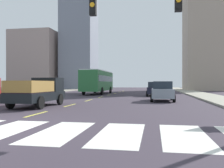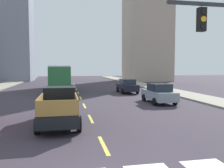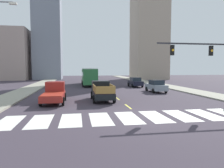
# 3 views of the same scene
# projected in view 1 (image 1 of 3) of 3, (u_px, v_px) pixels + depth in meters

# --- Properties ---
(sidewalk_right) EXTENTS (3.40, 110.00, 0.15)m
(sidewalk_right) POSITION_uv_depth(u_px,v_px,m) (215.00, 98.00, 24.12)
(sidewalk_right) COLOR #9B9785
(sidewalk_right) RESTS_ON ground
(crosswalk_stripe_5) EXTENTS (1.39, 3.70, 0.01)m
(crosswalk_stripe_5) POSITION_uv_depth(u_px,v_px,m) (7.00, 130.00, 8.24)
(crosswalk_stripe_5) COLOR white
(crosswalk_stripe_5) RESTS_ON ground
(crosswalk_stripe_6) EXTENTS (1.39, 3.70, 0.01)m
(crosswalk_stripe_6) POSITION_uv_depth(u_px,v_px,m) (61.00, 131.00, 7.91)
(crosswalk_stripe_6) COLOR white
(crosswalk_stripe_6) RESTS_ON ground
(crosswalk_stripe_7) EXTENTS (1.39, 3.70, 0.01)m
(crosswalk_stripe_7) POSITION_uv_depth(u_px,v_px,m) (120.00, 134.00, 7.58)
(crosswalk_stripe_7) COLOR white
(crosswalk_stripe_7) RESTS_ON ground
(crosswalk_stripe_8) EXTENTS (1.39, 3.70, 0.01)m
(crosswalk_stripe_8) POSITION_uv_depth(u_px,v_px,m) (184.00, 136.00, 7.25)
(crosswalk_stripe_8) COLOR white
(crosswalk_stripe_8) RESTS_ON ground
(lane_dash_0) EXTENTS (0.16, 2.40, 0.01)m
(lane_dash_0) POSITION_uv_depth(u_px,v_px,m) (37.00, 114.00, 12.35)
(lane_dash_0) COLOR #E2D546
(lane_dash_0) RESTS_ON ground
(lane_dash_1) EXTENTS (0.16, 2.40, 0.01)m
(lane_dash_1) POSITION_uv_depth(u_px,v_px,m) (70.00, 105.00, 17.27)
(lane_dash_1) COLOR #E2D546
(lane_dash_1) RESTS_ON ground
(lane_dash_2) EXTENTS (0.16, 2.40, 0.01)m
(lane_dash_2) POSITION_uv_depth(u_px,v_px,m) (89.00, 100.00, 22.20)
(lane_dash_2) COLOR #E2D546
(lane_dash_2) RESTS_ON ground
(lane_dash_3) EXTENTS (0.16, 2.40, 0.01)m
(lane_dash_3) POSITION_uv_depth(u_px,v_px,m) (101.00, 97.00, 27.13)
(lane_dash_3) COLOR #E2D546
(lane_dash_3) RESTS_ON ground
(lane_dash_4) EXTENTS (0.16, 2.40, 0.01)m
(lane_dash_4) POSITION_uv_depth(u_px,v_px,m) (109.00, 95.00, 32.05)
(lane_dash_4) COLOR #E2D546
(lane_dash_4) RESTS_ON ground
(lane_dash_5) EXTENTS (0.16, 2.40, 0.01)m
(lane_dash_5) POSITION_uv_depth(u_px,v_px,m) (115.00, 93.00, 36.98)
(lane_dash_5) COLOR #E2D546
(lane_dash_5) RESTS_ON ground
(lane_dash_6) EXTENTS (0.16, 2.40, 0.01)m
(lane_dash_6) POSITION_uv_depth(u_px,v_px,m) (120.00, 92.00, 41.91)
(lane_dash_6) COLOR #E2D546
(lane_dash_6) RESTS_ON ground
(lane_dash_7) EXTENTS (0.16, 2.40, 0.01)m
(lane_dash_7) POSITION_uv_depth(u_px,v_px,m) (123.00, 91.00, 46.83)
(lane_dash_7) COLOR #E2D546
(lane_dash_7) RESTS_ON ground
(pickup_stakebed) EXTENTS (2.18, 5.20, 1.96)m
(pickup_stakebed) POSITION_uv_depth(u_px,v_px,m) (40.00, 92.00, 16.75)
(pickup_stakebed) COLOR black
(pickup_stakebed) RESTS_ON ground
(city_bus) EXTENTS (2.72, 10.80, 3.32)m
(city_bus) POSITION_uv_depth(u_px,v_px,m) (98.00, 80.00, 35.19)
(city_bus) COLOR #2A6B38
(city_bus) RESTS_ON ground
(sedan_far) EXTENTS (2.02, 4.40, 1.72)m
(sedan_far) POSITION_uv_depth(u_px,v_px,m) (162.00, 91.00, 21.32)
(sedan_far) COLOR gray
(sedan_far) RESTS_ON ground
(sedan_near_left) EXTENTS (2.02, 4.40, 1.72)m
(sedan_near_left) POSITION_uv_depth(u_px,v_px,m) (155.00, 89.00, 29.79)
(sedan_near_left) COLOR black
(sedan_near_left) RESTS_ON ground
(traffic_signal_gantry) EXTENTS (8.84, 0.27, 6.00)m
(traffic_signal_gantry) POSITION_uv_depth(u_px,v_px,m) (208.00, 16.00, 9.52)
(traffic_signal_gantry) COLOR #2D2D33
(traffic_signal_gantry) RESTS_ON ground
(block_mid_left) EXTENTS (7.99, 8.57, 35.81)m
(block_mid_left) POSITION_uv_depth(u_px,v_px,m) (79.00, 19.00, 62.20)
(block_mid_left) COLOR gray
(block_mid_left) RESTS_ON ground
(block_mid_right) EXTENTS (10.92, 8.44, 14.45)m
(block_mid_right) POSITION_uv_depth(u_px,v_px,m) (36.00, 61.00, 61.35)
(block_mid_right) COLOR #AD958C
(block_mid_right) RESTS_ON ground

